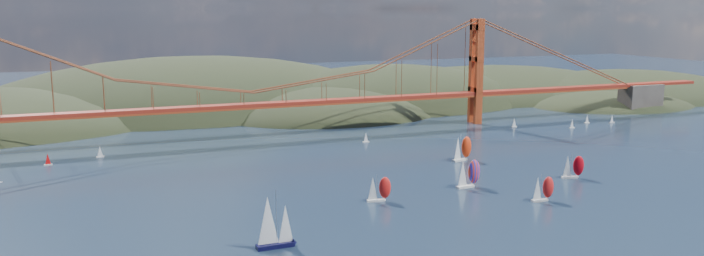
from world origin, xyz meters
The scene contains 16 objects.
headlands centered at (44.95, 278.29, -12.46)m, with size 725.00×225.00×96.00m.
bridge centered at (-1.75, 180.00, 32.23)m, with size 552.00×12.00×55.00m.
sloop_navy centered at (-31.46, 32.34, 6.69)m, with size 9.79×5.60×15.16m.
racer_0 centered at (10.88, 61.45, 4.20)m, with size 7.89×3.91×8.88m.
racer_1 centered at (59.13, 42.36, 4.18)m, with size 7.71×3.16×8.85m.
racer_2 centered at (87.99, 63.05, 4.35)m, with size 8.22×4.79×9.21m.
racer_3 centered at (65.89, 102.68, 5.14)m, with size 9.71×5.63×10.89m.
racer_rwb centered at (46.15, 65.71, 5.07)m, with size 9.48×4.25×10.74m.
distant_boat_2 centered at (-87.78, 155.56, 2.41)m, with size 3.00×2.00×4.70m.
distant_boat_3 centered at (-68.42, 163.51, 2.41)m, with size 3.00×2.00×4.70m.
distant_boat_4 centered at (131.84, 160.94, 2.41)m, with size 3.00×2.00×4.70m.
distant_boat_5 centered at (157.48, 147.44, 2.41)m, with size 3.00×2.00×4.70m.
distant_boat_6 centered at (174.94, 156.64, 2.41)m, with size 3.00×2.00×4.70m.
distant_boat_7 centered at (187.91, 152.49, 2.41)m, with size 3.00×2.00×4.70m.
distant_boat_8 centered at (45.04, 151.80, 2.41)m, with size 3.00×2.00×4.70m.
gull centered at (-92.04, 32.14, 23.14)m, with size 0.90×0.25×0.17m.
Camera 1 is at (-75.25, -129.86, 60.17)m, focal length 35.00 mm.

